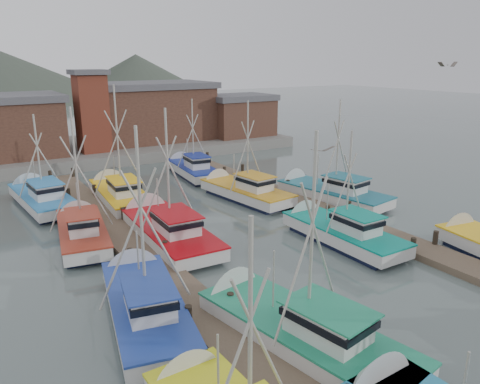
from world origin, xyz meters
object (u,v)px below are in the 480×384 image
boat_8 (166,229)px  lookout_tower (92,111)px  boat_4 (292,327)px  boat_12 (119,194)px

boat_8 → lookout_tower: bearing=86.3°
boat_8 → boat_4: bearing=-88.6°
lookout_tower → boat_4: (-2.86, -37.84, -4.87)m
boat_8 → boat_12: 9.16m
boat_4 → boat_8: (0.21, 12.89, -0.00)m
lookout_tower → boat_8: lookout_tower is taller
boat_4 → boat_12: size_ratio=1.03×
boat_12 → lookout_tower: bearing=84.9°
lookout_tower → boat_8: bearing=-96.1°
lookout_tower → boat_4: lookout_tower is taller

